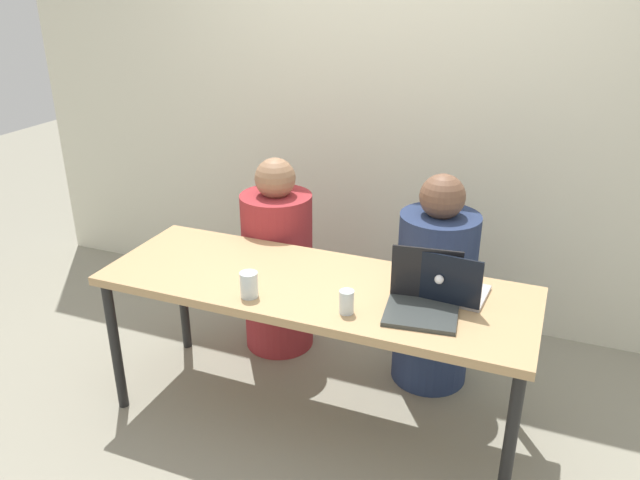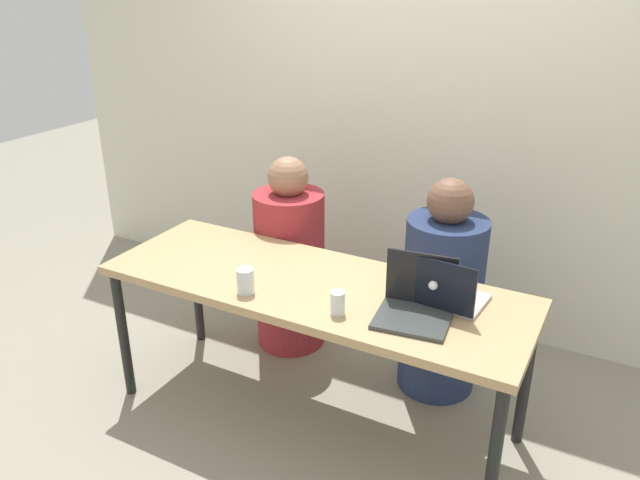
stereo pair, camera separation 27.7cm
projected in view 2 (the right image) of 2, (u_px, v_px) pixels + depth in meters
ground_plane at (314, 414)px, 3.09m from camera, size 12.00×12.00×0.00m
back_wall at (417, 108)px, 3.58m from camera, size 5.08×0.10×2.59m
desk at (313, 294)px, 2.82m from camera, size 1.95×0.68×0.74m
person_on_left at (290, 264)px, 3.51m from camera, size 0.48×0.48×1.12m
person_on_right at (442, 299)px, 3.13m from camera, size 0.48×0.48×1.14m
laptop_front_right at (416, 304)px, 2.50m from camera, size 0.32×0.30×0.24m
laptop_back_right at (440, 292)px, 2.60m from camera, size 0.36×0.28×0.23m
water_glass_left at (245, 283)px, 2.68m from camera, size 0.08×0.08×0.11m
water_glass_right at (338, 304)px, 2.52m from camera, size 0.06×0.06×0.10m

